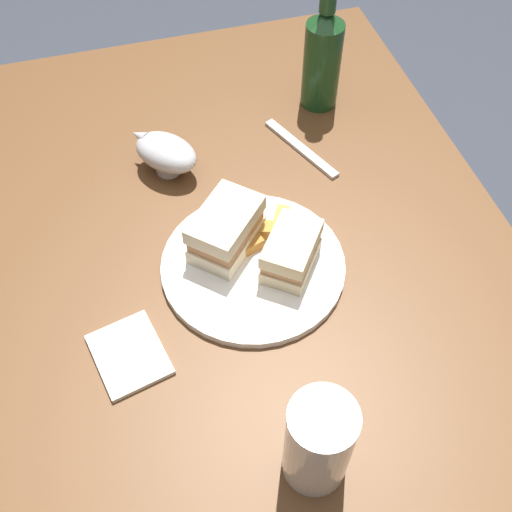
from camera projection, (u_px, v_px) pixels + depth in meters
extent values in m
plane|color=#333842|center=(258.00, 445.00, 1.55)|extent=(6.00, 6.00, 0.00)
cube|color=brown|center=(258.00, 378.00, 1.24)|extent=(1.25, 0.82, 0.77)
cylinder|color=white|center=(253.00, 267.00, 0.93)|extent=(0.28, 0.28, 0.01)
cube|color=beige|center=(291.00, 259.00, 0.91)|extent=(0.12, 0.11, 0.02)
cube|color=#B27A4C|center=(291.00, 252.00, 0.90)|extent=(0.11, 0.11, 0.01)
cube|color=beige|center=(292.00, 244.00, 0.88)|extent=(0.12, 0.11, 0.02)
cube|color=beige|center=(227.00, 239.00, 0.93)|extent=(0.14, 0.14, 0.03)
cube|color=#B27A4C|center=(226.00, 229.00, 0.92)|extent=(0.13, 0.13, 0.02)
cube|color=beige|center=(225.00, 219.00, 0.90)|extent=(0.14, 0.14, 0.03)
cube|color=gold|center=(281.00, 239.00, 0.94)|extent=(0.04, 0.03, 0.02)
cube|color=#B77F33|center=(272.00, 230.00, 0.95)|extent=(0.04, 0.05, 0.02)
cube|color=gold|center=(281.00, 218.00, 0.97)|extent=(0.04, 0.04, 0.02)
cube|color=#AD702D|center=(249.00, 245.00, 0.93)|extent=(0.03, 0.05, 0.02)
cube|color=#AD702D|center=(251.00, 233.00, 0.95)|extent=(0.04, 0.03, 0.02)
cube|color=gold|center=(302.00, 237.00, 0.94)|extent=(0.04, 0.05, 0.02)
cylinder|color=white|center=(318.00, 443.00, 0.69)|extent=(0.08, 0.08, 0.15)
cylinder|color=gold|center=(317.00, 451.00, 0.72)|extent=(0.07, 0.07, 0.10)
cylinder|color=#B7B7BC|center=(168.00, 167.00, 1.05)|extent=(0.04, 0.04, 0.02)
ellipsoid|color=#B7B7BC|center=(166.00, 152.00, 1.03)|extent=(0.13, 0.13, 0.05)
ellipsoid|color=#381E0F|center=(166.00, 149.00, 1.02)|extent=(0.11, 0.11, 0.02)
cone|color=#B7B7BC|center=(139.00, 136.00, 1.03)|extent=(0.04, 0.04, 0.02)
cylinder|color=#19421E|center=(322.00, 65.00, 1.10)|extent=(0.07, 0.07, 0.16)
cone|color=#19421E|center=(326.00, 18.00, 1.03)|extent=(0.07, 0.07, 0.02)
cube|color=silver|center=(129.00, 355.00, 0.84)|extent=(0.13, 0.11, 0.01)
cube|color=silver|center=(301.00, 148.00, 1.09)|extent=(0.17, 0.09, 0.01)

